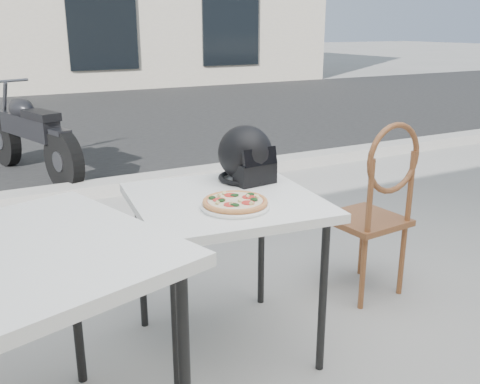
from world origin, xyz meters
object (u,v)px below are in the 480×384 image
cafe_table_side (13,275)px  motorcycle (30,137)px  cafe_table_main (225,212)px  pizza (235,202)px  helmet (246,157)px  plate (235,206)px  cafe_chair_main (376,202)px

cafe_table_side → motorcycle: (0.56, 4.04, -0.34)m
cafe_table_main → motorcycle: size_ratio=0.47×
pizza → helmet: size_ratio=0.99×
motorcycle → helmet: bearing=-97.3°
plate → cafe_table_side: size_ratio=0.32×
cafe_table_main → cafe_table_side: (-0.92, -0.39, 0.07)m
pizza → cafe_chair_main: cafe_chair_main is taller
pizza → cafe_table_side: 0.92m
cafe_chair_main → cafe_table_side: 1.95m
plate → pizza: pizza is taller
pizza → motorcycle: (-0.33, 3.81, -0.37)m
cafe_table_main → motorcycle: 3.68m
cafe_chair_main → plate: bearing=7.6°
pizza → motorcycle: bearing=94.9°
cafe_chair_main → cafe_table_side: (-1.88, -0.46, 0.19)m
cafe_chair_main → cafe_table_side: cafe_chair_main is taller
helmet → motorcycle: (-0.57, 3.46, -0.46)m
cafe_table_main → plate: 0.17m
pizza → cafe_table_side: size_ratio=0.27×
plate → cafe_chair_main: cafe_chair_main is taller
helmet → cafe_chair_main: size_ratio=0.30×
cafe_table_main → pizza: (-0.03, -0.15, 0.10)m
pizza → motorcycle: size_ratio=0.16×
cafe_table_main → plate: plate is taller
helmet → motorcycle: bearing=93.6°
cafe_table_main → helmet: (0.21, 0.19, 0.19)m
helmet → cafe_table_main: bearing=-143.9°
cafe_table_main → cafe_chair_main: cafe_chair_main is taller
cafe_table_main → cafe_chair_main: size_ratio=0.87×
cafe_table_main → plate: bearing=-101.0°
helmet → cafe_chair_main: helmet is taller
cafe_table_main → motorcycle: motorcycle is taller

